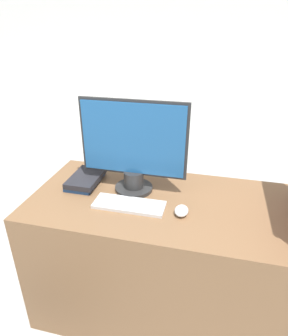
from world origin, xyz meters
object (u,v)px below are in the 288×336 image
Objects in this scene: keyboard at (129,205)px; mouse at (181,211)px; monitor at (133,148)px; book_stack at (86,179)px.

keyboard is 0.26m from mouse.
monitor is 5.99× the size of mouse.
keyboard is at bearing 178.89° from mouse.
book_stack is (-0.56, 0.17, 0.01)m from mouse.
book_stack is at bearing 179.97° from monitor.
monitor is 2.13× the size of book_stack.
book_stack reaches higher than mouse.
keyboard is (0.02, -0.16, -0.24)m from monitor.
monitor is 0.36m from book_stack.
keyboard is at bearing -28.55° from book_stack.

